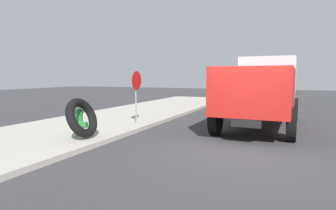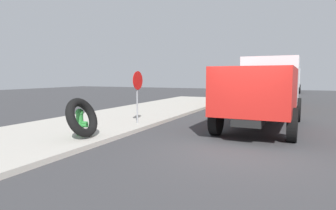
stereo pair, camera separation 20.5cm
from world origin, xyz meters
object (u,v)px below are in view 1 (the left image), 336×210
at_px(dump_truck_red, 262,88).
at_px(dump_truck_orange, 255,83).
at_px(dump_truck_green, 260,81).
at_px(dump_truck_gray, 283,80).
at_px(loose_tire, 82,118).
at_px(fire_hydrant, 80,121).
at_px(stop_sign, 136,87).

height_order(dump_truck_red, dump_truck_orange, same).
bearing_deg(dump_truck_green, dump_truck_gray, -9.47).
bearing_deg(dump_truck_red, dump_truck_green, 5.65).
height_order(loose_tire, dump_truck_red, dump_truck_red).
height_order(fire_hydrant, dump_truck_red, dump_truck_red).
relative_size(stop_sign, dump_truck_red, 0.30).
height_order(fire_hydrant, dump_truck_green, dump_truck_green).
bearing_deg(dump_truck_red, fire_hydrant, 134.34).
bearing_deg(loose_tire, dump_truck_green, -7.96).
height_order(dump_truck_green, dump_truck_gray, same).
bearing_deg(dump_truck_orange, dump_truck_green, 3.04).
distance_m(fire_hydrant, dump_truck_green, 22.56).
distance_m(loose_tire, dump_truck_red, 7.27).
bearing_deg(loose_tire, fire_hydrant, 50.37).
relative_size(fire_hydrant, dump_truck_red, 0.13).
xyz_separation_m(loose_tire, dump_truck_orange, (13.95, -3.61, 0.81)).
xyz_separation_m(fire_hydrant, dump_truck_red, (5.07, -5.19, 0.99)).
bearing_deg(stop_sign, dump_truck_red, -65.52).
bearing_deg(dump_truck_gray, dump_truck_red, 179.79).
bearing_deg(dump_truck_red, dump_truck_gray, -0.21).
xyz_separation_m(dump_truck_orange, dump_truck_gray, (19.41, -1.35, 0.00)).
bearing_deg(dump_truck_green, stop_sign, 171.15).
xyz_separation_m(stop_sign, dump_truck_green, (19.34, -3.01, -0.03)).
bearing_deg(stop_sign, fire_hydrant, 170.70).
bearing_deg(fire_hydrant, loose_tire, -129.63).
distance_m(dump_truck_red, dump_truck_gray, 28.01).
bearing_deg(dump_truck_gray, loose_tire, 171.55).
xyz_separation_m(loose_tire, dump_truck_green, (22.55, -3.15, 0.81)).
distance_m(dump_truck_orange, dump_truck_gray, 19.46).
distance_m(fire_hydrant, dump_truck_gray, 33.52).
distance_m(fire_hydrant, loose_tire, 0.47).
height_order(stop_sign, dump_truck_red, dump_truck_red).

